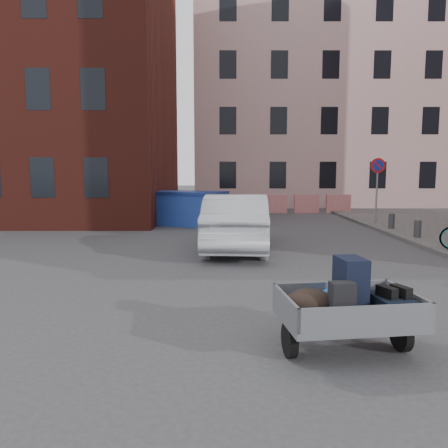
{
  "coord_description": "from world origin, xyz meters",
  "views": [
    {
      "loc": [
        -0.25,
        -8.31,
        2.25
      ],
      "look_at": [
        -0.24,
        1.13,
        1.1
      ],
      "focal_mm": 35.0,
      "sensor_mm": 36.0,
      "label": 1
    }
  ],
  "objects": [
    {
      "name": "trailer",
      "position": [
        1.25,
        -3.15,
        0.61
      ],
      "size": [
        1.73,
        1.89,
        1.2
      ],
      "rotation": [
        0.0,
        0.0,
        0.13
      ],
      "color": "black",
      "rests_on": "ground"
    },
    {
      "name": "dumpster",
      "position": [
        -1.88,
        9.88,
        0.71
      ],
      "size": [
        3.74,
        2.79,
        1.41
      ],
      "rotation": [
        0.0,
        0.0,
        -0.36
      ],
      "color": "#2341A6",
      "rests_on": "ground"
    },
    {
      "name": "no_parking_sign",
      "position": [
        6.0,
        9.48,
        2.01
      ],
      "size": [
        0.6,
        0.09,
        2.65
      ],
      "color": "gray",
      "rests_on": "sidewalk"
    },
    {
      "name": "building_pink",
      "position": [
        6.0,
        22.0,
        7.0
      ],
      "size": [
        16.0,
        8.0,
        14.0
      ],
      "primitive_type": "cube",
      "color": "#D3A5A2",
      "rests_on": "ground"
    },
    {
      "name": "barriers",
      "position": [
        4.2,
        15.0,
        0.5
      ],
      "size": [
        4.7,
        0.18,
        1.0
      ],
      "color": "red",
      "rests_on": "ground"
    },
    {
      "name": "building_brick",
      "position": [
        -9.0,
        13.0,
        7.0
      ],
      "size": [
        12.0,
        10.0,
        14.0
      ],
      "primitive_type": "cube",
      "color": "#591E16",
      "rests_on": "ground"
    },
    {
      "name": "silver_car",
      "position": [
        0.11,
        4.1,
        0.8
      ],
      "size": [
        1.93,
        4.93,
        1.6
      ],
      "primitive_type": "imported",
      "rotation": [
        0.0,
        0.0,
        3.09
      ],
      "color": "#ADB0B5",
      "rests_on": "ground"
    },
    {
      "name": "ground",
      "position": [
        0.0,
        0.0,
        0.0
      ],
      "size": [
        120.0,
        120.0,
        0.0
      ],
      "primitive_type": "plane",
      "color": "#38383A",
      "rests_on": "ground"
    }
  ]
}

